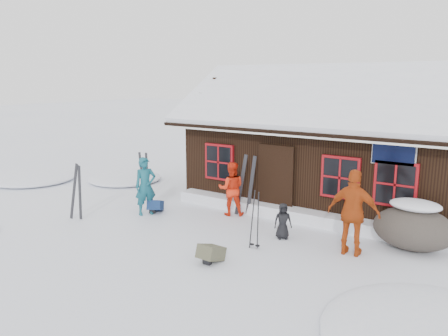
% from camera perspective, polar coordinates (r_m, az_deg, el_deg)
% --- Properties ---
extents(ground, '(120.00, 120.00, 0.00)m').
position_cam_1_polar(ground, '(11.52, -3.03, -8.29)').
color(ground, white).
rests_on(ground, ground).
extents(mountain_hut, '(8.90, 6.09, 4.42)m').
position_cam_1_polar(mountain_hut, '(14.70, 13.52, 2.09)').
color(mountain_hut, black).
rests_on(mountain_hut, ground).
extents(snow_drift, '(7.60, 0.60, 0.35)m').
position_cam_1_polar(snow_drift, '(12.56, 8.75, -5.88)').
color(snow_drift, white).
rests_on(snow_drift, ground).
extents(snow_mounds, '(20.60, 13.20, 0.48)m').
position_cam_1_polar(snow_mounds, '(12.22, 8.59, -7.24)').
color(snow_mounds, white).
rests_on(snow_mounds, ground).
extents(skier_teal, '(0.66, 0.74, 1.70)m').
position_cam_1_polar(skier_teal, '(12.89, -10.22, -2.36)').
color(skier_teal, '#145362').
rests_on(skier_teal, ground).
extents(skier_orange_left, '(0.96, 0.91, 1.57)m').
position_cam_1_polar(skier_orange_left, '(12.66, 0.97, -2.73)').
color(skier_orange_left, red).
rests_on(skier_orange_left, ground).
extents(skier_orange_right, '(1.19, 0.58, 1.97)m').
position_cam_1_polar(skier_orange_right, '(10.17, 16.57, -5.64)').
color(skier_orange_right, '#B24212').
rests_on(skier_orange_right, ground).
extents(skier_crouched, '(0.53, 0.50, 0.91)m').
position_cam_1_polar(skier_crouched, '(10.98, 7.69, -6.89)').
color(skier_crouched, black).
rests_on(skier_crouched, ground).
extents(boulder, '(1.82, 1.36, 1.07)m').
position_cam_1_polar(boulder, '(11.11, 23.51, -7.09)').
color(boulder, '#49423A').
rests_on(boulder, ground).
extents(ski_pair_left, '(0.63, 0.17, 1.66)m').
position_cam_1_polar(ski_pair_left, '(12.90, -18.67, -3.08)').
color(ski_pair_left, black).
rests_on(ski_pair_left, ground).
extents(ski_pair_mid, '(0.45, 0.09, 1.58)m').
position_cam_1_polar(ski_pair_mid, '(14.79, -10.33, -1.02)').
color(ski_pair_mid, black).
rests_on(ski_pair_mid, ground).
extents(ski_pair_right, '(0.65, 0.25, 1.83)m').
position_cam_1_polar(ski_pair_right, '(12.66, 2.89, -2.34)').
color(ski_pair_right, black).
rests_on(ski_pair_right, ground).
extents(ski_poles, '(0.26, 0.13, 1.43)m').
position_cam_1_polar(ski_poles, '(10.23, 4.07, -6.87)').
color(ski_poles, black).
rests_on(ski_poles, ground).
extents(backpack_blue, '(0.61, 0.66, 0.29)m').
position_cam_1_polar(backpack_blue, '(13.22, -8.94, -5.14)').
color(backpack_blue, navy).
rests_on(backpack_blue, ground).
extents(backpack_olive, '(0.43, 0.56, 0.30)m').
position_cam_1_polar(backpack_olive, '(9.64, -1.71, -11.38)').
color(backpack_olive, '#4C4B36').
rests_on(backpack_olive, ground).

